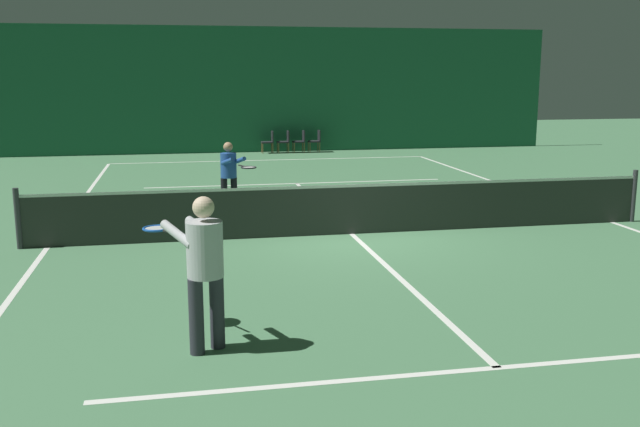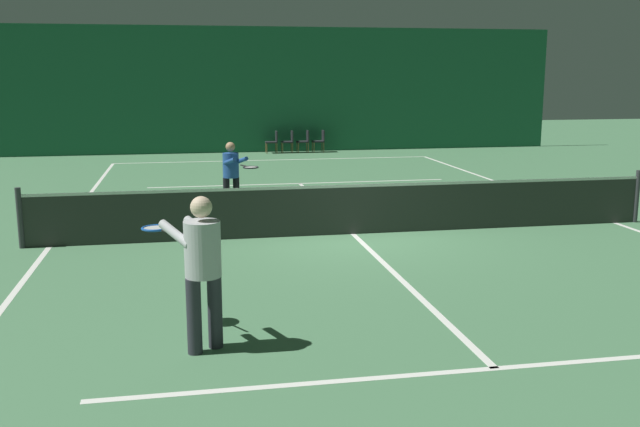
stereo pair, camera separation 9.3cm
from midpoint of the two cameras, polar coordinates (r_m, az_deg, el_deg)
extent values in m
plane|color=#4C7F56|center=(13.58, 2.34, -1.64)|extent=(60.00, 60.00, 0.00)
cube|color=#1E5B3D|center=(27.70, -4.83, 9.82)|extent=(23.00, 0.12, 4.73)
cube|color=white|center=(25.14, -4.04, 4.29)|extent=(11.00, 0.10, 0.00)
cube|color=white|center=(19.75, -2.01, 2.42)|extent=(8.25, 0.10, 0.00)
cube|color=white|center=(7.79, 13.67, -11.90)|extent=(8.25, 0.10, 0.00)
cube|color=white|center=(13.43, -21.15, -2.54)|extent=(0.10, 23.80, 0.00)
cube|color=white|center=(15.78, 22.15, -0.65)|extent=(0.10, 23.80, 0.00)
cube|color=white|center=(13.58, 2.34, -1.63)|extent=(0.10, 12.80, 0.00)
cube|color=#2D332D|center=(13.48, 2.35, 0.33)|extent=(11.90, 0.02, 0.95)
cube|color=white|center=(13.40, 2.37, 2.22)|extent=(11.90, 0.02, 0.05)
cylinder|color=#333338|center=(13.41, -23.21, -0.38)|extent=(0.10, 0.10, 1.07)
cylinder|color=#333338|center=(15.94, 23.64, 1.30)|extent=(0.10, 0.10, 1.07)
cylinder|color=#2D2D38|center=(7.91, -10.20, -8.13)|extent=(0.22, 0.22, 0.85)
cylinder|color=#2D2D38|center=(8.04, -8.57, -7.73)|extent=(0.22, 0.22, 0.85)
cylinder|color=#B7B7BC|center=(7.77, -9.55, -2.84)|extent=(0.54, 0.54, 0.61)
sphere|color=beige|center=(7.67, -9.66, 0.49)|extent=(0.23, 0.23, 0.23)
cylinder|color=#B7B7BC|center=(7.88, -11.65, -1.66)|extent=(0.39, 0.55, 0.25)
cylinder|color=#B7B7BC|center=(8.05, -9.72, -1.33)|extent=(0.39, 0.55, 0.25)
cylinder|color=black|center=(8.34, -12.23, -1.50)|extent=(0.18, 0.28, 0.03)
torus|color=#1951B2|center=(8.60, -13.25, -1.17)|extent=(0.45, 0.45, 0.03)
cylinder|color=silver|center=(8.60, -13.25, -1.17)|extent=(0.38, 0.38, 0.00)
cylinder|color=black|center=(15.92, -7.06, 1.57)|extent=(0.19, 0.19, 0.75)
cylinder|color=black|center=(15.82, -7.83, 1.49)|extent=(0.19, 0.19, 0.75)
cylinder|color=#234C99|center=(15.78, -7.50, 3.84)|extent=(0.46, 0.46, 0.54)
sphere|color=tan|center=(15.73, -7.54, 5.31)|extent=(0.21, 0.21, 0.21)
cylinder|color=#234C99|center=(15.60, -6.65, 4.24)|extent=(0.28, 0.51, 0.22)
cylinder|color=#234C99|center=(15.48, -7.58, 4.16)|extent=(0.28, 0.51, 0.22)
cylinder|color=black|center=(15.19, -6.44, 3.81)|extent=(0.14, 0.29, 0.03)
torus|color=black|center=(14.93, -5.91, 3.68)|extent=(0.43, 0.43, 0.03)
cylinder|color=silver|center=(14.93, -5.91, 3.68)|extent=(0.36, 0.36, 0.00)
cylinder|color=brown|center=(27.47, -4.78, 5.27)|extent=(0.03, 0.03, 0.39)
cylinder|color=brown|center=(27.09, -4.69, 5.19)|extent=(0.03, 0.03, 0.39)
cylinder|color=brown|center=(27.51, -3.99, 5.29)|extent=(0.03, 0.03, 0.39)
cylinder|color=brown|center=(27.14, -3.89, 5.21)|extent=(0.03, 0.03, 0.39)
cube|color=#232328|center=(27.28, -4.34, 5.70)|extent=(0.44, 0.44, 0.05)
cube|color=#232328|center=(27.29, -3.93, 6.18)|extent=(0.04, 0.44, 0.40)
cylinder|color=brown|center=(27.54, -3.53, 5.31)|extent=(0.03, 0.03, 0.39)
cylinder|color=brown|center=(27.17, -3.42, 5.23)|extent=(0.03, 0.03, 0.39)
cylinder|color=brown|center=(27.60, -2.74, 5.33)|extent=(0.03, 0.03, 0.39)
cylinder|color=brown|center=(27.22, -2.62, 5.25)|extent=(0.03, 0.03, 0.39)
cube|color=#232328|center=(27.36, -3.08, 5.73)|extent=(0.44, 0.44, 0.05)
cube|color=#232328|center=(27.37, -2.67, 6.21)|extent=(0.04, 0.44, 0.40)
cylinder|color=brown|center=(27.63, -2.28, 5.34)|extent=(0.03, 0.03, 0.39)
cylinder|color=brown|center=(27.26, -2.15, 5.26)|extent=(0.03, 0.03, 0.39)
cylinder|color=brown|center=(27.69, -1.50, 5.35)|extent=(0.03, 0.03, 0.39)
cylinder|color=brown|center=(27.32, -1.36, 5.27)|extent=(0.03, 0.03, 0.39)
cube|color=#232328|center=(27.45, -1.83, 5.76)|extent=(0.44, 0.44, 0.05)
cube|color=#232328|center=(27.47, -1.42, 6.24)|extent=(0.04, 0.44, 0.40)
cylinder|color=brown|center=(27.73, -1.04, 5.36)|extent=(0.03, 0.03, 0.39)
cylinder|color=brown|center=(27.36, -0.90, 5.29)|extent=(0.03, 0.03, 0.39)
cylinder|color=brown|center=(27.80, -0.27, 5.38)|extent=(0.03, 0.03, 0.39)
cylinder|color=brown|center=(27.43, -0.12, 5.30)|extent=(0.03, 0.03, 0.39)
cube|color=#232328|center=(27.56, -0.58, 5.79)|extent=(0.44, 0.44, 0.05)
cube|color=#232328|center=(27.57, -0.17, 6.26)|extent=(0.04, 0.44, 0.40)
camera|label=1|loc=(0.05, -90.26, -0.05)|focal=40.00mm
camera|label=2|loc=(0.05, 89.74, 0.05)|focal=40.00mm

